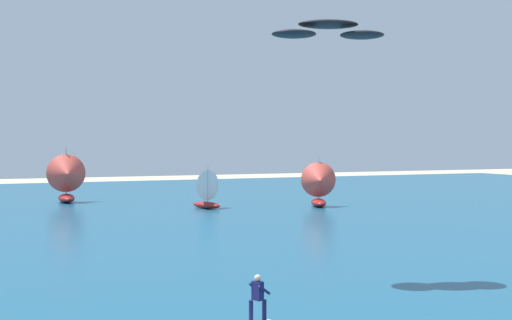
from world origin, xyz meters
TOP-DOWN VIEW (x-y plane):
  - ocean at (0.00, 50.22)m, footprint 160.00×90.00m
  - kitesurfer at (-1.28, 15.32)m, footprint 2.03×1.23m
  - kite at (4.25, 20.47)m, footprint 5.05×2.92m
  - sailboat_outermost at (-2.24, 61.48)m, footprint 3.81×4.53m
  - sailboat_heeled_over at (8.55, 51.38)m, footprint 3.11×3.49m
  - sailboat_far_left at (18.80, 48.33)m, footprint 3.65×4.10m

SIDE VIEW (x-z plane):
  - ocean at x=0.00m, z-range 0.00..0.10m
  - kitesurfer at x=-1.28m, z-range -0.13..1.54m
  - sailboat_heeled_over at x=8.55m, z-range -0.06..3.84m
  - sailboat_far_left at x=18.80m, z-range -0.09..4.51m
  - sailboat_outermost at x=-2.24m, z-range -0.12..5.24m
  - kite at x=4.25m, z-range 10.37..11.10m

